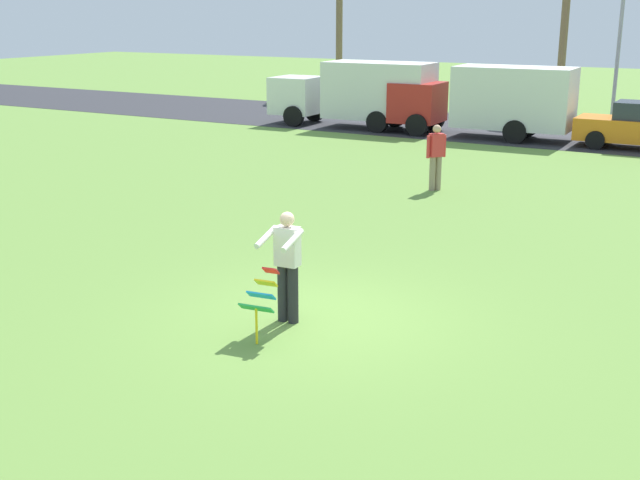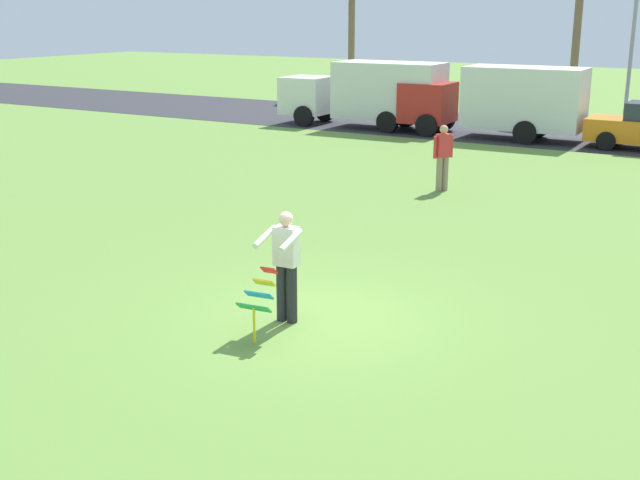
# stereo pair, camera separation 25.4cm
# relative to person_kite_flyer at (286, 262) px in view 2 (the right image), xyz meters

# --- Properties ---
(ground_plane) EXTENTS (120.00, 120.00, 0.00)m
(ground_plane) POSITION_rel_person_kite_flyer_xyz_m (0.33, 0.37, -0.95)
(ground_plane) COLOR olive
(road_strip) EXTENTS (120.00, 8.00, 0.01)m
(road_strip) POSITION_rel_person_kite_flyer_xyz_m (0.33, 21.83, -0.95)
(road_strip) COLOR #2D2D33
(road_strip) RESTS_ON ground
(person_kite_flyer) EXTENTS (0.56, 0.67, 1.73)m
(person_kite_flyer) POSITION_rel_person_kite_flyer_xyz_m (0.00, 0.00, 0.00)
(person_kite_flyer) COLOR #26262B
(person_kite_flyer) RESTS_ON ground
(kite_held) EXTENTS (0.52, 0.67, 1.02)m
(kite_held) POSITION_rel_person_kite_flyer_xyz_m (0.04, -0.78, -0.29)
(kite_held) COLOR red
(kite_held) RESTS_ON ground
(parked_truck_white_box) EXTENTS (6.76, 2.26, 2.62)m
(parked_truck_white_box) POSITION_rel_person_kite_flyer_xyz_m (-8.47, 19.43, 0.46)
(parked_truck_white_box) COLOR silver
(parked_truck_white_box) RESTS_ON ground
(parked_truck_red_cab) EXTENTS (6.75, 2.25, 2.62)m
(parked_truck_red_cab) POSITION_rel_person_kite_flyer_xyz_m (-3.07, 19.43, 0.46)
(parked_truck_red_cab) COLOR #B2231E
(parked_truck_red_cab) RESTS_ON ground
(streetlight_pole) EXTENTS (0.24, 1.65, 7.00)m
(streetlight_pole) POSITION_rel_person_kite_flyer_xyz_m (0.02, 26.80, 3.05)
(streetlight_pole) COLOR #9E9EA3
(streetlight_pole) RESTS_ON ground
(person_walker_near) EXTENTS (0.39, 0.47, 1.73)m
(person_walker_near) POSITION_rel_person_kite_flyer_xyz_m (-1.50, 9.92, -0.02)
(person_walker_near) COLOR gray
(person_walker_near) RESTS_ON ground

